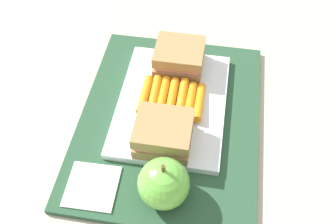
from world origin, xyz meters
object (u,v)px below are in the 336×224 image
object	(u,v)px
carrot_sticks_bundle	(172,98)
apple	(164,183)
food_tray	(172,104)
sandwich_half_left	(179,57)
sandwich_half_right	(163,133)
paper_napkin	(92,186)

from	to	relation	value
carrot_sticks_bundle	apple	xyz separation A→B (m)	(0.16, 0.01, 0.02)
food_tray	carrot_sticks_bundle	xyz separation A→B (m)	(-0.00, 0.00, 0.01)
sandwich_half_left	apple	distance (m)	0.23
sandwich_half_left	carrot_sticks_bundle	xyz separation A→B (m)	(0.08, 0.00, -0.02)
carrot_sticks_bundle	sandwich_half_right	bearing A→B (deg)	-0.22
carrot_sticks_bundle	paper_napkin	distance (m)	0.18
sandwich_half_right	carrot_sticks_bundle	bearing A→B (deg)	179.78
sandwich_half_right	carrot_sticks_bundle	size ratio (longest dim) A/B	0.79
sandwich_half_left	apple	size ratio (longest dim) A/B	1.00
apple	paper_napkin	world-z (taller)	apple
sandwich_half_left	paper_napkin	xyz separation A→B (m)	(0.24, -0.09, -0.03)
food_tray	sandwich_half_left	size ratio (longest dim) A/B	2.88
apple	paper_napkin	bearing A→B (deg)	-87.84
carrot_sticks_bundle	paper_napkin	world-z (taller)	carrot_sticks_bundle
food_tray	paper_napkin	bearing A→B (deg)	-28.44
sandwich_half_left	paper_napkin	world-z (taller)	sandwich_half_left
carrot_sticks_bundle	apple	bearing A→B (deg)	4.89
sandwich_half_left	paper_napkin	bearing A→B (deg)	-20.01
apple	paper_napkin	xyz separation A→B (m)	(0.00, -0.10, -0.03)
paper_napkin	carrot_sticks_bundle	bearing A→B (deg)	151.50
food_tray	paper_napkin	distance (m)	0.18
food_tray	sandwich_half_left	world-z (taller)	sandwich_half_left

